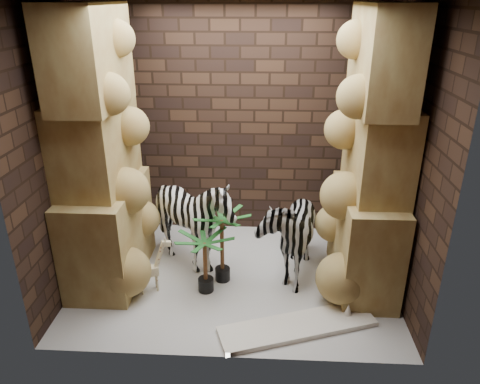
# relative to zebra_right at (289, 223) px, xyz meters

# --- Properties ---
(floor) EXTENTS (3.50, 3.50, 0.00)m
(floor) POSITION_rel_zebra_right_xyz_m (-0.61, -0.17, -0.63)
(floor) COLOR silver
(floor) RESTS_ON ground
(wall_back) EXTENTS (3.50, 0.00, 3.50)m
(wall_back) POSITION_rel_zebra_right_xyz_m (-0.61, 1.08, 0.87)
(wall_back) COLOR #372318
(wall_back) RESTS_ON ground
(wall_front) EXTENTS (3.50, 0.00, 3.50)m
(wall_front) POSITION_rel_zebra_right_xyz_m (-0.61, -1.42, 0.87)
(wall_front) COLOR #372318
(wall_front) RESTS_ON ground
(wall_left) EXTENTS (0.00, 3.00, 3.00)m
(wall_left) POSITION_rel_zebra_right_xyz_m (-2.36, -0.17, 0.87)
(wall_left) COLOR #372318
(wall_left) RESTS_ON ground
(wall_right) EXTENTS (0.00, 3.00, 3.00)m
(wall_right) POSITION_rel_zebra_right_xyz_m (1.14, -0.17, 0.87)
(wall_right) COLOR #372318
(wall_right) RESTS_ON ground
(rock_pillar_left) EXTENTS (0.68, 1.30, 3.00)m
(rock_pillar_left) POSITION_rel_zebra_right_xyz_m (-2.01, -0.17, 0.87)
(rock_pillar_left) COLOR tan
(rock_pillar_left) RESTS_ON floor
(rock_pillar_right) EXTENTS (0.58, 1.25, 3.00)m
(rock_pillar_right) POSITION_rel_zebra_right_xyz_m (0.81, -0.17, 0.87)
(rock_pillar_right) COLOR tan
(rock_pillar_right) RESTS_ON floor
(zebra_right) EXTENTS (0.74, 1.14, 1.25)m
(zebra_right) POSITION_rel_zebra_right_xyz_m (0.00, 0.00, 0.00)
(zebra_right) COLOR white
(zebra_right) RESTS_ON floor
(zebra_left) EXTENTS (1.06, 1.28, 1.10)m
(zebra_left) POSITION_rel_zebra_right_xyz_m (-1.08, 0.05, -0.08)
(zebra_left) COLOR white
(zebra_left) RESTS_ON floor
(giraffe_toy) EXTENTS (0.34, 0.23, 0.63)m
(giraffe_toy) POSITION_rel_zebra_right_xyz_m (-1.51, -0.48, -0.31)
(giraffe_toy) COLOR beige
(giraffe_toy) RESTS_ON floor
(palm_front) EXTENTS (0.36, 0.36, 0.86)m
(palm_front) POSITION_rel_zebra_right_xyz_m (-0.74, -0.22, -0.20)
(palm_front) COLOR #184E1B
(palm_front) RESTS_ON floor
(palm_back) EXTENTS (0.36, 0.36, 0.69)m
(palm_back) POSITION_rel_zebra_right_xyz_m (-0.90, -0.43, -0.28)
(palm_back) COLOR #184E1B
(palm_back) RESTS_ON floor
(surfboard) EXTENTS (1.58, 0.86, 0.05)m
(surfboard) POSITION_rel_zebra_right_xyz_m (0.07, -1.01, -0.60)
(surfboard) COLOR white
(surfboard) RESTS_ON floor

